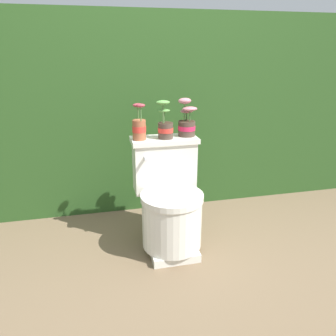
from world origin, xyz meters
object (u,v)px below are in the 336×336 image
object	(u,v)px
toilet	(169,203)
potted_plant_left	(139,127)
potted_plant_middle	(187,123)
potted_plant_midleft	(165,126)

from	to	relation	value
toilet	potted_plant_left	bearing A→B (deg)	140.37
toilet	potted_plant_left	size ratio (longest dim) A/B	3.08
toilet	potted_plant_middle	size ratio (longest dim) A/B	2.88
potted_plant_midleft	toilet	bearing A→B (deg)	-91.02
toilet	potted_plant_midleft	world-z (taller)	potted_plant_midleft
toilet	potted_plant_midleft	distance (m)	0.47
potted_plant_midleft	potted_plant_middle	distance (m)	0.15
toilet	potted_plant_midleft	size ratio (longest dim) A/B	2.90
toilet	potted_plant_left	world-z (taller)	potted_plant_left
toilet	potted_plant_middle	world-z (taller)	potted_plant_middle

